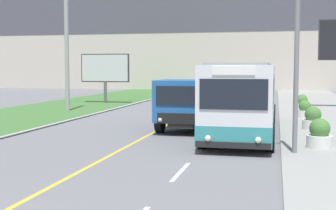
{
  "coord_description": "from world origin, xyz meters",
  "views": [
    {
      "loc": [
        5.3,
        -4.78,
        2.9
      ],
      "look_at": [
        1.1,
        13.35,
        1.4
      ],
      "focal_mm": 50.0,
      "sensor_mm": 36.0,
      "label": 1
    }
  ],
  "objects": [
    {
      "name": "city_bus",
      "position": [
        3.96,
        16.18,
        1.55
      ],
      "size": [
        2.65,
        11.84,
        3.06
      ],
      "color": "silver",
      "rests_on": "ground_plane"
    },
    {
      "name": "planter_round_third",
      "position": [
        6.9,
        22.58,
        0.51
      ],
      "size": [
        0.86,
        0.86,
        0.98
      ],
      "color": "silver",
      "rests_on": "sidewalk_right"
    },
    {
      "name": "planter_round_second",
      "position": [
        6.97,
        17.43,
        0.54
      ],
      "size": [
        0.93,
        0.93,
        1.05
      ],
      "color": "silver",
      "rests_on": "sidewalk_right"
    },
    {
      "name": "traffic_light_mast",
      "position": [
        5.32,
        11.06,
        4.05
      ],
      "size": [
        2.28,
        0.32,
        6.41
      ],
      "color": "slate",
      "rests_on": "ground_plane"
    },
    {
      "name": "apartment_block_background",
      "position": [
        0.0,
        58.77,
        10.56
      ],
      "size": [
        80.0,
        8.04,
        21.12
      ],
      "color": "beige",
      "rests_on": "ground_plane"
    },
    {
      "name": "planter_round_far",
      "position": [
        7.01,
        27.74,
        0.53
      ],
      "size": [
        0.92,
        0.92,
        1.03
      ],
      "color": "silver",
      "rests_on": "sidewalk_right"
    },
    {
      "name": "utility_pole_far",
      "position": [
        -8.24,
        23.98,
        5.05
      ],
      "size": [
        1.8,
        0.28,
        9.98
      ],
      "color": "#9E9E99",
      "rests_on": "ground_plane"
    },
    {
      "name": "dump_truck",
      "position": [
        1.43,
        16.47,
        1.21
      ],
      "size": [
        2.56,
        7.01,
        2.35
      ],
      "color": "black",
      "rests_on": "ground_plane"
    },
    {
      "name": "billboard_small",
      "position": [
        -8.2,
        30.93,
        2.76
      ],
      "size": [
        4.04,
        0.24,
        4.0
      ],
      "color": "#59595B",
      "rests_on": "ground_plane"
    },
    {
      "name": "planter_round_near",
      "position": [
        6.82,
        12.27,
        0.54
      ],
      "size": [
        0.89,
        0.89,
        1.04
      ],
      "color": "silver",
      "rests_on": "sidewalk_right"
    }
  ]
}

